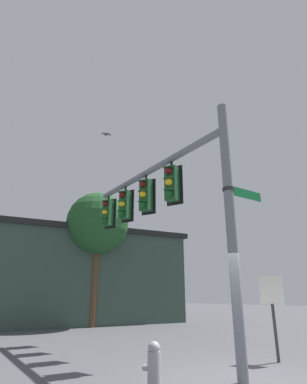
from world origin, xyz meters
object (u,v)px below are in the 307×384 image
traffic_light_arm_end (108,213)px  historical_marker (272,304)px  street_name_sign (239,192)px  traffic_light_nearest_pole (172,183)px  bird_flying (106,134)px  traffic_light_mid_inner (146,195)px  traffic_light_mid_outer (125,205)px  fire_hydrant (154,366)px

traffic_light_arm_end → historical_marker: bearing=178.8°
street_name_sign → historical_marker: (-0.04, -2.07, -2.58)m
traffic_light_nearest_pole → bird_flying: 3.67m
traffic_light_mid_inner → traffic_light_mid_outer: (1.30, -0.57, 0.00)m
traffic_light_mid_inner → historical_marker: traffic_light_mid_inner is taller
traffic_light_nearest_pole → traffic_light_arm_end: same height
street_name_sign → traffic_light_mid_outer: bearing=-19.1°
traffic_light_mid_inner → traffic_light_arm_end: size_ratio=1.00×
traffic_light_mid_outer → bird_flying: bearing=83.7°
traffic_light_mid_outer → historical_marker: traffic_light_mid_outer is taller
traffic_light_nearest_pole → historical_marker: 4.28m
traffic_light_nearest_pole → fire_hydrant: bearing=108.9°
traffic_light_mid_outer → historical_marker: size_ratio=0.62×
street_name_sign → historical_marker: street_name_sign is taller
street_name_sign → fire_hydrant: (1.36, 1.67, -3.57)m
historical_marker → bird_flying: bearing=17.3°
traffic_light_mid_inner → bird_flying: 2.88m
bird_flying → fire_hydrant: size_ratio=0.44×
traffic_light_nearest_pole → traffic_light_arm_end: (3.90, -1.70, 0.00)m
traffic_light_nearest_pole → street_name_sign: traffic_light_nearest_pole is taller
traffic_light_arm_end → street_name_sign: (-6.00, 2.20, -0.77)m
traffic_light_nearest_pole → traffic_light_arm_end: size_ratio=1.00×
traffic_light_mid_outer → street_name_sign: traffic_light_mid_outer is taller
traffic_light_mid_inner → historical_marker: (-3.44, -1.01, -3.35)m
traffic_light_arm_end → fire_hydrant: 7.44m
traffic_light_nearest_pole → historical_marker: (-2.14, -1.57, -3.35)m
traffic_light_mid_inner → fire_hydrant: bearing=126.8°
bird_flying → historical_marker: bird_flying is taller
traffic_light_mid_outer → bird_flying: bird_flying is taller
bird_flying → historical_marker: (-4.86, -1.51, -5.81)m
bird_flying → fire_hydrant: (-3.46, 2.23, -6.80)m
traffic_light_nearest_pole → street_name_sign: 2.30m
bird_flying → fire_hydrant: bearing=147.3°
bird_flying → historical_marker: size_ratio=0.17×
traffic_light_nearest_pole → fire_hydrant: (-0.74, 2.17, -4.34)m
fire_hydrant → historical_marker: size_ratio=0.39×
traffic_light_mid_outer → traffic_light_arm_end: size_ratio=1.00×
street_name_sign → bird_flying: 5.83m
street_name_sign → traffic_light_nearest_pole: bearing=-13.4°
bird_flying → fire_hydrant: bird_flying is taller
traffic_light_arm_end → historical_marker: 6.91m
traffic_light_arm_end → bird_flying: (-1.18, 1.64, 2.46)m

